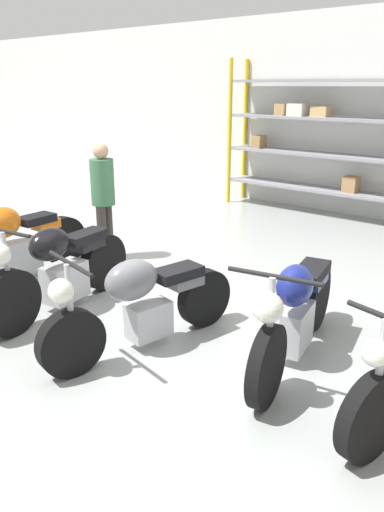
# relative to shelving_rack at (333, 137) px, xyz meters

# --- Properties ---
(ground_plane) EXTENTS (30.00, 30.00, 0.00)m
(ground_plane) POSITION_rel_shelving_rack_xyz_m (0.85, -5.42, -1.44)
(ground_plane) COLOR #9EA3A0
(shelving_rack) EXTENTS (4.25, 0.63, 2.81)m
(shelving_rack) POSITION_rel_shelving_rack_xyz_m (0.00, 0.00, 0.00)
(shelving_rack) COLOR gold
(shelving_rack) RESTS_ON ground_plane
(motorcycle_orange) EXTENTS (0.55, 2.17, 1.08)m
(motorcycle_orange) POSITION_rel_shelving_rack_xyz_m (-1.54, -5.55, -0.98)
(motorcycle_orange) COLOR black
(motorcycle_orange) RESTS_ON ground_plane
(motorcycle_black) EXTENTS (0.65, 2.04, 1.06)m
(motorcycle_black) POSITION_rel_shelving_rack_xyz_m (-0.40, -5.72, -0.98)
(motorcycle_black) COLOR black
(motorcycle_black) RESTS_ON ground_plane
(motorcycle_grey) EXTENTS (0.75, 2.04, 1.00)m
(motorcycle_grey) POSITION_rel_shelving_rack_xyz_m (0.87, -5.77, -0.98)
(motorcycle_grey) COLOR black
(motorcycle_grey) RESTS_ON ground_plane
(motorcycle_blue) EXTENTS (0.74, 2.09, 1.05)m
(motorcycle_blue) POSITION_rel_shelving_rack_xyz_m (2.07, -5.10, -0.95)
(motorcycle_blue) COLOR black
(motorcycle_blue) RESTS_ON ground_plane
(person_browsing) EXTENTS (0.41, 0.41, 1.60)m
(person_browsing) POSITION_rel_shelving_rack_xyz_m (-1.32, -4.28, -0.50)
(person_browsing) COLOR #38332D
(person_browsing) RESTS_ON ground_plane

